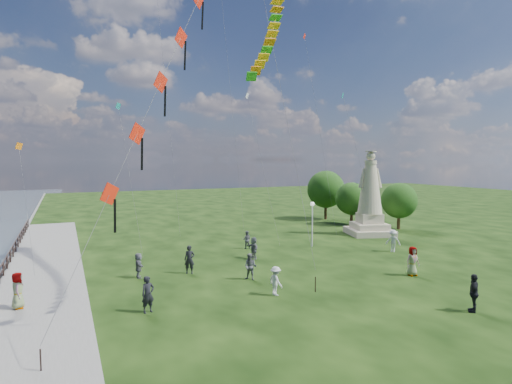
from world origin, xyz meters
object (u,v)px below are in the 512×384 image
statue (370,203)px  person_11 (254,248)px  lamppost (312,214)px  person_0 (148,294)px  person_2 (276,281)px  person_3 (474,293)px  person_6 (190,260)px  person_8 (393,241)px  person_5 (139,265)px  person_10 (18,292)px  person_7 (247,240)px  person_4 (413,261)px  person_1 (250,267)px

statue → person_11: (-15.11, -4.90, -2.37)m
lamppost → person_0: size_ratio=2.14×
person_2 → person_3: (7.83, -6.46, 0.15)m
person_6 → person_8: (17.24, -0.30, -0.04)m
person_5 → person_8: bearing=-87.9°
person_0 → person_3: person_3 is taller
person_10 → person_7: bearing=-61.8°
person_6 → statue: bearing=40.2°
person_5 → person_10: bearing=123.0°
person_4 → person_10: size_ratio=1.04×
person_3 → person_4: 6.76m
person_0 → person_11: bearing=26.6°
person_6 → person_7: size_ratio=1.24×
statue → person_4: size_ratio=4.40×
person_4 → person_6: size_ratio=1.02×
person_1 → person_3: size_ratio=0.87×
person_2 → person_8: bearing=-75.4°
statue → person_2: bearing=-125.1°
person_0 → person_5: size_ratio=1.13×
person_4 → person_2: bearing=-174.3°
person_4 → person_8: (4.00, 6.24, -0.06)m
person_0 → person_10: person_10 is taller
person_7 → person_2: bearing=97.9°
lamppost → person_8: 7.06m
statue → person_2: size_ratio=5.20×
lamppost → person_0: (-16.13, -10.61, -1.92)m
person_7 → person_10: size_ratio=0.83×
statue → person_11: size_ratio=5.02×
lamppost → statue: bearing=17.8°
person_0 → person_1: (6.99, 3.23, -0.07)m
person_0 → person_8: 21.95m
lamppost → person_10: 23.43m
person_10 → person_11: (15.49, 5.43, -0.08)m
person_4 → person_6: 14.78m
person_6 → person_5: bearing=-164.9°
person_2 → person_4: bearing=-99.5°
lamppost → person_6: size_ratio=2.08×
person_0 → person_3: 16.31m
person_0 → person_5: bearing=69.9°
person_2 → person_5: person_2 is taller
statue → person_1: (-17.66, -10.12, -2.36)m
person_10 → person_1: bearing=-89.9°
person_1 → person_7: size_ratio=1.11×
person_5 → person_7: size_ratio=1.06×
person_7 → person_8: 12.25m
statue → person_0: (-24.65, -13.35, -2.29)m
person_4 → person_11: person_4 is taller
statue → person_6: size_ratio=4.48×
person_3 → person_11: bearing=-114.9°
person_1 → person_2: bearing=-43.9°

